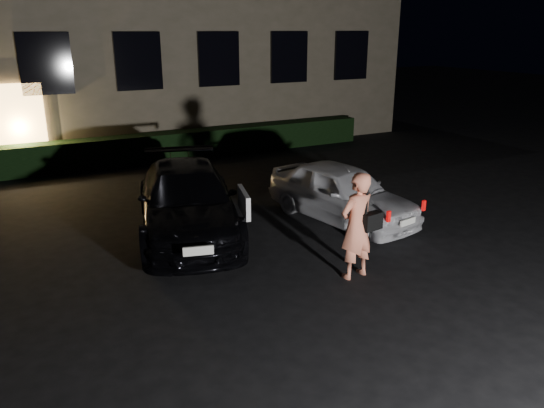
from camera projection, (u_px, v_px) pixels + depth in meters
ground at (343, 315)px, 7.66m from camera, size 80.00×80.00×0.00m
hedge at (149, 148)px, 16.37m from camera, size 15.00×0.70×0.85m
sedan at (187, 200)px, 10.60m from camera, size 2.98×4.95×1.34m
hatch at (341, 192)px, 11.29m from camera, size 2.08×3.83×1.24m
man at (357, 226)px, 8.58m from camera, size 0.79×0.53×1.80m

